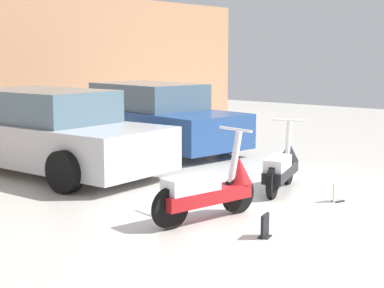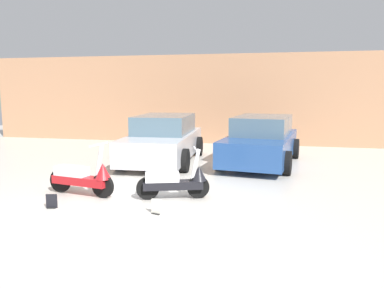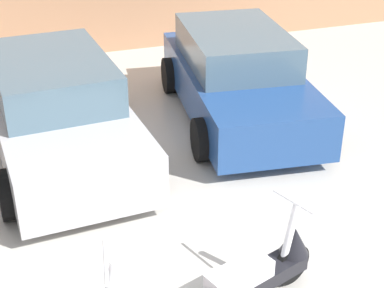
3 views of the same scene
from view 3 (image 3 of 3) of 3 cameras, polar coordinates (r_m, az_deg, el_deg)
scooter_front_right at (r=5.84m, az=6.67°, el=-12.13°), size 1.41×0.71×1.02m
car_rear_left at (r=8.43m, az=-12.91°, el=3.12°), size 2.17×4.21×1.40m
car_rear_center at (r=9.46m, az=4.41°, el=6.49°), size 2.38×4.28×1.39m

